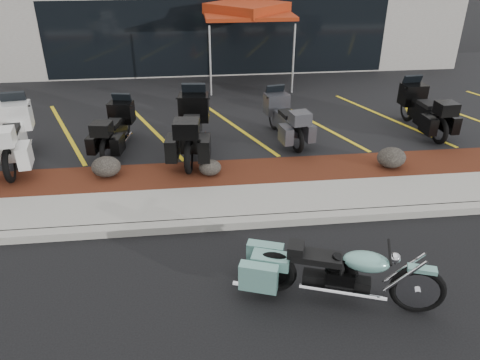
{
  "coord_description": "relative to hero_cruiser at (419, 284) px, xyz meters",
  "views": [
    {
      "loc": [
        -1.16,
        -6.24,
        4.78
      ],
      "look_at": [
        -0.31,
        1.2,
        0.8
      ],
      "focal_mm": 35.0,
      "sensor_mm": 36.0,
      "label": 1
    }
  ],
  "objects": [
    {
      "name": "ground",
      "position": [
        -1.85,
        1.55,
        -0.5
      ],
      "size": [
        90.0,
        90.0,
        0.0
      ],
      "primitive_type": "plane",
      "color": "black",
      "rests_on": "ground"
    },
    {
      "name": "curb",
      "position": [
        -1.85,
        2.45,
        -0.43
      ],
      "size": [
        24.0,
        0.25,
        0.15
      ],
      "primitive_type": "cube",
      "color": "gray",
      "rests_on": "ground"
    },
    {
      "name": "sidewalk",
      "position": [
        -1.85,
        3.15,
        -0.43
      ],
      "size": [
        24.0,
        1.2,
        0.15
      ],
      "primitive_type": "cube",
      "color": "gray",
      "rests_on": "ground"
    },
    {
      "name": "mulch_bed",
      "position": [
        -1.85,
        4.35,
        -0.42
      ],
      "size": [
        24.0,
        1.2,
        0.16
      ],
      "primitive_type": "cube",
      "color": "#38190C",
      "rests_on": "ground"
    },
    {
      "name": "upper_lot",
      "position": [
        -1.85,
        9.75,
        -0.43
      ],
      "size": [
        26.0,
        9.6,
        0.15
      ],
      "primitive_type": "cube",
      "color": "black",
      "rests_on": "ground"
    },
    {
      "name": "dealership_building",
      "position": [
        -1.85,
        16.02,
        1.5
      ],
      "size": [
        18.0,
        8.16,
        4.0
      ],
      "color": "gray",
      "rests_on": "ground"
    },
    {
      "name": "boulder_left",
      "position": [
        -4.83,
        4.46,
        -0.12
      ],
      "size": [
        0.62,
        0.52,
        0.44
      ],
      "primitive_type": "ellipsoid",
      "color": "black",
      "rests_on": "mulch_bed"
    },
    {
      "name": "boulder_mid",
      "position": [
        -2.64,
        4.26,
        -0.17
      ],
      "size": [
        0.48,
        0.4,
        0.34
      ],
      "primitive_type": "ellipsoid",
      "color": "black",
      "rests_on": "mulch_bed"
    },
    {
      "name": "boulder_right",
      "position": [
        1.36,
        4.19,
        -0.12
      ],
      "size": [
        0.64,
        0.53,
        0.45
      ],
      "primitive_type": "ellipsoid",
      "color": "black",
      "rests_on": "mulch_bed"
    },
    {
      "name": "hero_cruiser",
      "position": [
        0.0,
        0.0,
        0.0
      ],
      "size": [
        2.94,
        1.64,
        1.01
      ],
      "primitive_type": null,
      "rotation": [
        0.0,
        0.0,
        -0.34
      ],
      "color": "#69A498",
      "rests_on": "ground"
    },
    {
      "name": "touring_white",
      "position": [
        -7.03,
        6.19,
        0.35
      ],
      "size": [
        1.27,
        2.54,
        1.41
      ],
      "primitive_type": null,
      "rotation": [
        0.0,
        0.0,
        1.72
      ],
      "color": "white",
      "rests_on": "upper_lot"
    },
    {
      "name": "touring_black_front",
      "position": [
        -4.65,
        6.57,
        0.23
      ],
      "size": [
        1.13,
        2.13,
        1.18
      ],
      "primitive_type": null,
      "rotation": [
        0.0,
        0.0,
        1.39
      ],
      "color": "black",
      "rests_on": "upper_lot"
    },
    {
      "name": "touring_black_mid",
      "position": [
        -2.88,
        6.25,
        0.38
      ],
      "size": [
        1.23,
        2.6,
        1.46
      ],
      "primitive_type": null,
      "rotation": [
        0.0,
        0.0,
        1.46
      ],
      "color": "black",
      "rests_on": "upper_lot"
    },
    {
      "name": "touring_grey",
      "position": [
        -0.8,
        6.71,
        0.25
      ],
      "size": [
        1.17,
        2.2,
        1.21
      ],
      "primitive_type": null,
      "rotation": [
        0.0,
        0.0,
        1.76
      ],
      "color": "#313237",
      "rests_on": "upper_lot"
    },
    {
      "name": "touring_black_rear",
      "position": [
        2.94,
        6.93,
        0.29
      ],
      "size": [
        0.98,
        2.26,
        1.28
      ],
      "primitive_type": null,
      "rotation": [
        0.0,
        0.0,
        1.63
      ],
      "color": "black",
      "rests_on": "upper_lot"
    },
    {
      "name": "traffic_cone",
      "position": [
        -2.68,
        8.68,
        -0.12
      ],
      "size": [
        0.35,
        0.35,
        0.47
      ],
      "primitive_type": "cone",
      "rotation": [
        0.0,
        0.0,
        -0.11
      ],
      "color": "#E24407",
      "rests_on": "upper_lot"
    },
    {
      "name": "popup_canopy",
      "position": [
        -0.97,
        11.14,
        2.02
      ],
      "size": [
        2.92,
        2.92,
        2.62
      ],
      "rotation": [
        0.0,
        0.0,
        0.03
      ],
      "color": "silver",
      "rests_on": "upper_lot"
    }
  ]
}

